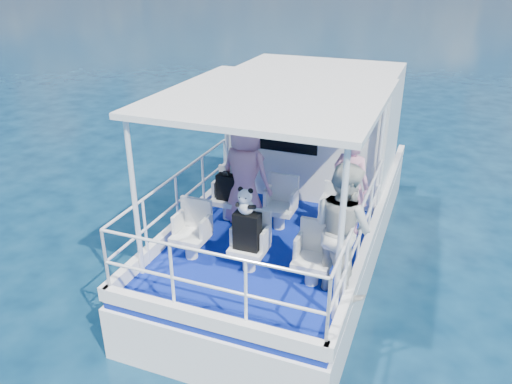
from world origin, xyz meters
The scene contains 20 objects.
ground centered at (0.00, 0.00, 0.00)m, with size 2000.00×2000.00×0.00m, color #061D32.
hull centered at (0.00, 1.00, 0.00)m, with size 3.00×7.00×1.60m, color white.
deck centered at (0.00, 1.00, 0.85)m, with size 2.90×6.90×0.10m, color navy.
cabin centered at (0.00, 2.30, 2.00)m, with size 2.85×2.00×2.20m, color white.
canopy centered at (0.00, -0.20, 3.14)m, with size 3.00×3.20×0.08m, color white.
canopy_posts centered at (0.00, -0.25, 2.00)m, with size 2.77×2.97×2.20m.
railings centered at (0.00, -0.58, 1.40)m, with size 2.84×3.59×1.00m, color white, non-canonical shape.
seat_port_fwd centered at (-0.90, 0.20, 1.09)m, with size 0.48×0.46×0.38m, color silver.
seat_center_fwd centered at (0.00, 0.20, 1.09)m, with size 0.48×0.46×0.38m, color silver.
seat_stbd_fwd centered at (0.90, 0.20, 1.09)m, with size 0.48×0.46×0.38m, color silver.
seat_port_aft centered at (-0.90, -1.10, 1.09)m, with size 0.48×0.46×0.38m, color silver.
seat_center_aft centered at (0.00, -1.10, 1.09)m, with size 0.48×0.46×0.38m, color silver.
seat_stbd_aft centered at (0.90, -1.10, 1.09)m, with size 0.48×0.46×0.38m, color silver.
passenger_port_fwd centered at (-0.56, 0.15, 1.79)m, with size 0.66×0.47×1.77m, color #CA829B.
passenger_stbd_fwd centered at (1.04, 0.50, 1.71)m, with size 0.59×0.39×1.61m, color pink.
passenger_stbd_aft centered at (1.25, -1.07, 1.78)m, with size 0.86×0.67×1.77m, color silver.
backpack_port centered at (-0.89, 0.15, 1.49)m, with size 0.33×0.18×0.43m, color black.
backpack_center centered at (0.00, -1.16, 1.54)m, with size 0.35×0.20×0.53m, color black.
compact_camera centered at (-0.89, 0.15, 1.74)m, with size 0.10×0.06×0.06m, color black.
panda centered at (-0.02, -1.17, 1.99)m, with size 0.24×0.20×0.37m, color silver, non-canonical shape.
Camera 1 is at (2.21, -6.55, 4.81)m, focal length 35.00 mm.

